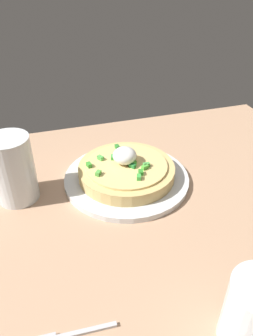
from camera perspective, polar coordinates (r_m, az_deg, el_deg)
dining_table at (r=60.07cm, az=4.00°, el=-9.63°), size 91.88×77.01×3.02cm
plate at (r=66.95cm, az=-0.00°, el=-1.82°), size 25.49×25.49×1.17cm
pizza at (r=65.70cm, az=-0.03°, el=-0.25°), size 19.52×19.52×6.22cm
cup_far at (r=63.18cm, az=-19.18°, el=-0.70°), size 7.81×7.81×12.97cm
fork at (r=45.90cm, az=-10.26°, el=-26.97°), size 10.47×1.55×0.50cm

